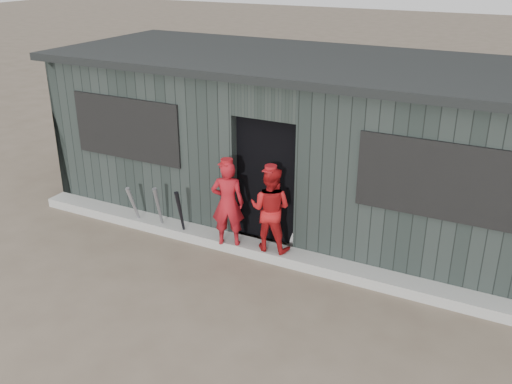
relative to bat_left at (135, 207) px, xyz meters
The scene contains 9 objects.
ground 2.74m from the bat_left, 38.45° to the right, with size 80.00×80.00×0.00m, color brown.
curb 2.15m from the bat_left, ahead, with size 8.00×0.36×0.15m, color #A2A29D.
bat_left is the anchor object (origin of this frame).
bat_mid 0.47m from the bat_left, ahead, with size 0.07×0.07×0.85m, color gray.
bat_right 0.90m from the bat_left, ahead, with size 0.07×0.07×0.86m, color black.
player_red_left 1.79m from the bat_left, ahead, with size 0.47×0.31×1.30m, color #A8141E.
player_red_right 2.38m from the bat_left, ahead, with size 0.61×0.48×1.26m, color #B41618.
player_grey_back 2.67m from the bat_left, 13.75° to the left, with size 0.61×0.40×1.25m, color #BABABA.
dugout 2.94m from the bat_left, 40.58° to the left, with size 8.30×3.30×2.62m.
Camera 1 is at (3.39, -4.78, 4.14)m, focal length 40.00 mm.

